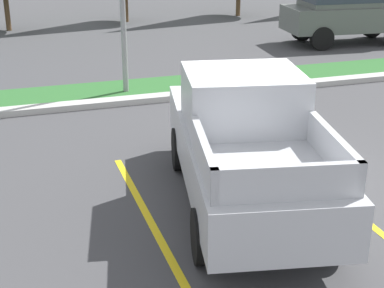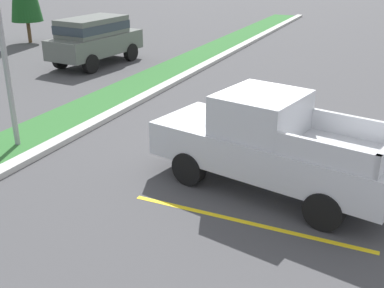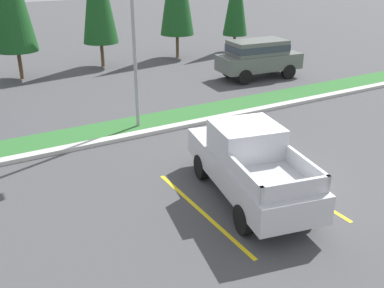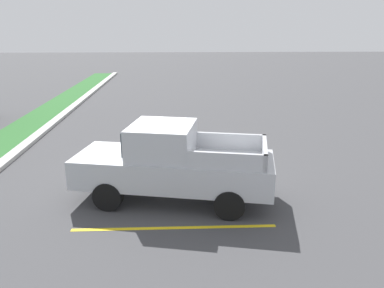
# 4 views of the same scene
# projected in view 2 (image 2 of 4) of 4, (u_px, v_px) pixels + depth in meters

# --- Properties ---
(ground_plane) EXTENTS (120.00, 120.00, 0.00)m
(ground_plane) POSITION_uv_depth(u_px,v_px,m) (245.00, 167.00, 11.36)
(ground_plane) COLOR #424244
(parking_line_near) EXTENTS (0.12, 4.80, 0.01)m
(parking_line_near) POSITION_uv_depth(u_px,v_px,m) (246.00, 222.00, 9.04)
(parking_line_near) COLOR yellow
(parking_line_near) RESTS_ON ground
(parking_line_far) EXTENTS (0.12, 4.80, 0.01)m
(parking_line_far) POSITION_uv_depth(u_px,v_px,m) (287.00, 161.00, 11.65)
(parking_line_far) COLOR yellow
(parking_line_far) RESTS_ON ground
(curb_strip) EXTENTS (56.00, 0.40, 0.15)m
(curb_strip) POSITION_uv_depth(u_px,v_px,m) (75.00, 133.00, 13.26)
(curb_strip) COLOR #B2B2AD
(curb_strip) RESTS_ON ground
(grass_median) EXTENTS (56.00, 1.80, 0.06)m
(grass_median) POSITION_uv_depth(u_px,v_px,m) (45.00, 129.00, 13.70)
(grass_median) COLOR #2D662D
(grass_median) RESTS_ON ground
(pickup_truck_main) EXTENTS (2.90, 5.49, 2.10)m
(pickup_truck_main) POSITION_uv_depth(u_px,v_px,m) (270.00, 144.00, 9.98)
(pickup_truck_main) COLOR black
(pickup_truck_main) RESTS_ON ground
(suv_distant) EXTENTS (4.75, 2.28, 2.10)m
(suv_distant) POSITION_uv_depth(u_px,v_px,m) (95.00, 37.00, 20.95)
(suv_distant) COLOR black
(suv_distant) RESTS_ON ground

